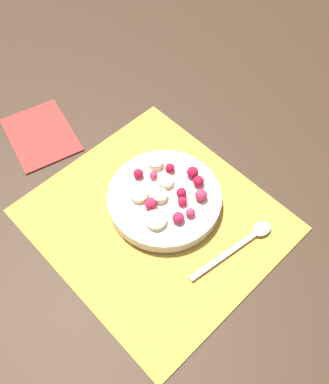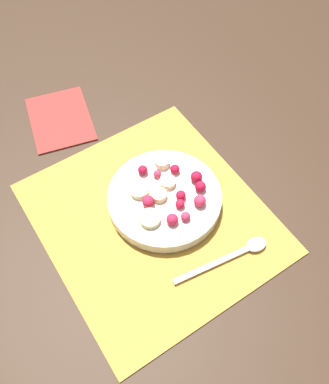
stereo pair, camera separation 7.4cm
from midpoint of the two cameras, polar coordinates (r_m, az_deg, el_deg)
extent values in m
plane|color=#382619|center=(0.76, 1.15, -3.76)|extent=(3.00, 3.00, 0.00)
cube|color=gold|center=(0.76, 1.16, -3.65)|extent=(0.40, 0.37, 0.01)
cylinder|color=silver|center=(0.76, 2.79, -1.10)|extent=(0.20, 0.20, 0.02)
torus|color=silver|center=(0.75, 2.81, -0.76)|extent=(0.20, 0.20, 0.01)
cylinder|color=white|center=(0.75, 2.83, -0.57)|extent=(0.18, 0.18, 0.00)
cylinder|color=beige|center=(0.75, 3.23, 1.11)|extent=(0.04, 0.04, 0.01)
cylinder|color=beige|center=(0.71, 1.00, -3.80)|extent=(0.05, 0.05, 0.01)
cylinder|color=beige|center=(0.74, -0.77, -0.13)|extent=(0.04, 0.04, 0.01)
cylinder|color=#F4EAB7|center=(0.78, 2.40, 3.79)|extent=(0.04, 0.04, 0.01)
cylinder|color=beige|center=(0.74, 2.11, -0.63)|extent=(0.04, 0.04, 0.01)
sphere|color=#D12347|center=(0.72, 0.44, -1.63)|extent=(0.02, 0.02, 0.02)
sphere|color=#DB3356|center=(0.73, 7.63, -1.39)|extent=(0.02, 0.02, 0.02)
sphere|color=red|center=(0.73, 4.99, -1.82)|extent=(0.02, 0.02, 0.02)
sphere|color=#B21433|center=(0.74, 5.06, -0.66)|extent=(0.02, 0.02, 0.02)
sphere|color=#B21433|center=(0.76, 7.07, 1.82)|extent=(0.02, 0.02, 0.02)
sphere|color=#DB3356|center=(0.72, 5.77, -3.49)|extent=(0.02, 0.02, 0.02)
sphere|color=#D12347|center=(0.71, 4.03, -3.89)|extent=(0.02, 0.02, 0.02)
sphere|color=#B21433|center=(0.75, 7.64, 0.52)|extent=(0.02, 0.02, 0.02)
sphere|color=#B21433|center=(0.76, -0.16, 2.74)|extent=(0.02, 0.02, 0.02)
sphere|color=#B21433|center=(0.77, 4.16, 2.85)|extent=(0.02, 0.02, 0.02)
sphere|color=#DB3356|center=(0.76, 1.80, 2.22)|extent=(0.01, 0.01, 0.01)
cube|color=silver|center=(0.72, 9.25, -9.85)|extent=(0.03, 0.14, 0.00)
ellipsoid|color=silver|center=(0.75, 14.95, -6.98)|extent=(0.03, 0.04, 0.01)
cube|color=#A3332D|center=(0.91, -11.49, 9.44)|extent=(0.18, 0.15, 0.01)
camera|label=1|loc=(0.04, -87.13, 4.42)|focal=40.00mm
camera|label=2|loc=(0.04, 92.87, -4.42)|focal=40.00mm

